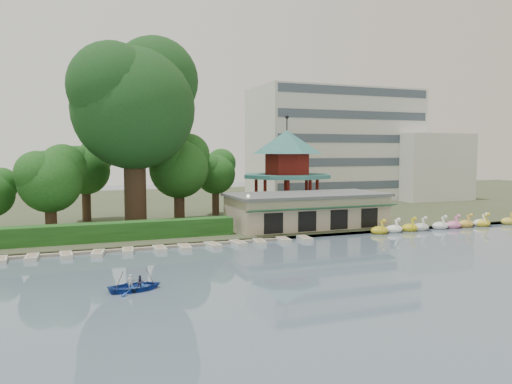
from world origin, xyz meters
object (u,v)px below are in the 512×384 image
dock (120,249)px  boathouse (307,210)px  rowboat_with_passengers (135,283)px  big_tree (135,99)px  pavilion (287,164)px

dock → boathouse: bearing=12.2°
dock → rowboat_with_passengers: bearing=-91.9°
dock → big_tree: (3.19, 11.02, 15.09)m
pavilion → big_tree: bearing=-169.7°
dock → pavilion: pavilion is taller
dock → big_tree: 18.96m
boathouse → rowboat_with_passengers: size_ratio=3.53×
pavilion → rowboat_with_passengers: bearing=-130.2°
pavilion → big_tree: size_ratio=0.60×
dock → rowboat_with_passengers: rowboat_with_passengers is taller
rowboat_with_passengers → pavilion: bearing=49.8°
big_tree → rowboat_with_passengers: bearing=-98.3°
pavilion → big_tree: 22.52m
big_tree → rowboat_with_passengers: size_ratio=4.25×
pavilion → big_tree: (-20.81, -3.78, 7.73)m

